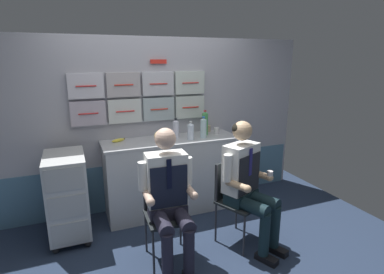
% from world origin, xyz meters
% --- Properties ---
extents(ground, '(4.80, 4.80, 0.04)m').
position_xyz_m(ground, '(0.00, 0.00, -0.02)').
color(ground, '#222F46').
extents(galley_bulkhead, '(4.20, 0.14, 2.15)m').
position_xyz_m(galley_bulkhead, '(-0.01, 1.37, 1.07)').
color(galley_bulkhead, '#AAAAB5').
rests_on(galley_bulkhead, ground).
extents(galley_counter, '(1.66, 0.53, 0.94)m').
position_xyz_m(galley_counter, '(0.15, 1.09, 0.47)').
color(galley_counter, silver).
rests_on(galley_counter, ground).
extents(service_trolley, '(0.40, 0.65, 0.93)m').
position_xyz_m(service_trolley, '(-1.08, 0.92, 0.50)').
color(service_trolley, black).
rests_on(service_trolley, ground).
extents(folding_chair_left, '(0.42, 0.42, 0.86)m').
position_xyz_m(folding_chair_left, '(-0.20, 0.24, 0.53)').
color(folding_chair_left, '#2D2D33').
rests_on(folding_chair_left, ground).
extents(crew_member_left, '(0.51, 0.64, 1.30)m').
position_xyz_m(crew_member_left, '(-0.21, 0.08, 0.72)').
color(crew_member_left, black).
rests_on(crew_member_left, ground).
extents(folding_chair_right, '(0.52, 0.52, 0.86)m').
position_xyz_m(folding_chair_right, '(0.54, 0.22, 0.53)').
color(folding_chair_right, '#2D2D33').
rests_on(folding_chair_right, ground).
extents(crew_member_right, '(0.57, 0.70, 1.31)m').
position_xyz_m(crew_member_right, '(0.61, 0.08, 0.73)').
color(crew_member_right, black).
rests_on(crew_member_right, ground).
extents(water_bottle_clear, '(0.08, 0.08, 0.23)m').
position_xyz_m(water_bottle_clear, '(0.36, 0.97, 1.04)').
color(water_bottle_clear, silver).
rests_on(water_bottle_clear, galley_counter).
extents(water_bottle_tall, '(0.08, 0.08, 0.32)m').
position_xyz_m(water_bottle_tall, '(0.62, 1.13, 1.09)').
color(water_bottle_tall, '#48A153').
rests_on(water_bottle_tall, galley_counter).
extents(water_bottle_short, '(0.08, 0.08, 0.24)m').
position_xyz_m(water_bottle_short, '(0.23, 1.14, 1.05)').
color(water_bottle_short, silver).
rests_on(water_bottle_short, galley_counter).
extents(water_bottle_blue_cap, '(0.08, 0.08, 0.27)m').
position_xyz_m(water_bottle_blue_cap, '(0.54, 1.00, 1.06)').
color(water_bottle_blue_cap, silver).
rests_on(water_bottle_blue_cap, galley_counter).
extents(paper_cup_blue, '(0.07, 0.07, 0.08)m').
position_xyz_m(paper_cup_blue, '(0.78, 1.12, 0.98)').
color(paper_cup_blue, silver).
rests_on(paper_cup_blue, galley_counter).
extents(coffee_cup_white, '(0.06, 0.06, 0.09)m').
position_xyz_m(coffee_cup_white, '(0.73, 1.28, 0.98)').
color(coffee_cup_white, tan).
rests_on(coffee_cup_white, galley_counter).
extents(snack_banana, '(0.17, 0.10, 0.04)m').
position_xyz_m(snack_banana, '(-0.47, 1.20, 0.96)').
color(snack_banana, yellow).
rests_on(snack_banana, galley_counter).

